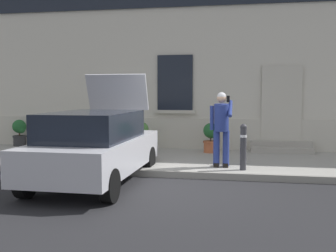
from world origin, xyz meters
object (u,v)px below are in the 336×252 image
at_px(bollard_near_person, 243,145).
at_px(planter_cream, 76,134).
at_px(planter_charcoal, 20,132).
at_px(planter_olive, 142,135).
at_px(person_on_phone, 221,125).
at_px(hatchback_car_silver, 95,145).
at_px(planter_terracotta, 211,137).

distance_m(bollard_near_person, planter_cream, 5.71).
height_order(planter_charcoal, planter_olive, same).
bearing_deg(planter_olive, person_on_phone, -43.16).
height_order(bollard_near_person, planter_cream, bollard_near_person).
bearing_deg(hatchback_car_silver, bollard_near_person, 22.26).
bearing_deg(person_on_phone, planter_charcoal, 145.97).
bearing_deg(planter_olive, planter_terracotta, -1.22).
xyz_separation_m(planter_charcoal, planter_terracotta, (6.28, -0.33, 0.00)).
xyz_separation_m(bollard_near_person, planter_cream, (-5.10, 2.56, -0.11)).
xyz_separation_m(person_on_phone, planter_cream, (-4.60, 2.32, -0.55)).
bearing_deg(planter_cream, bollard_near_person, -26.63).
bearing_deg(planter_olive, planter_cream, -179.35).
bearing_deg(planter_charcoal, planter_terracotta, -3.04).
bearing_deg(planter_cream, person_on_phone, -26.81).
relative_size(bollard_near_person, planter_cream, 1.22).
height_order(hatchback_car_silver, person_on_phone, hatchback_car_silver).
distance_m(person_on_phone, planter_terracotta, 2.40).
distance_m(bollard_near_person, person_on_phone, 0.71).
height_order(person_on_phone, planter_olive, person_on_phone).
relative_size(bollard_near_person, planter_terracotta, 1.22).
height_order(hatchback_car_silver, planter_olive, hatchback_car_silver).
xyz_separation_m(bollard_near_person, planter_terracotta, (-0.92, 2.54, -0.11)).
xyz_separation_m(hatchback_car_silver, planter_cream, (-2.07, 3.80, -0.19)).
bearing_deg(planter_terracotta, planter_olive, 178.78).
xyz_separation_m(bollard_near_person, planter_olive, (-3.01, 2.58, -0.11)).
xyz_separation_m(planter_cream, planter_terracotta, (4.19, -0.02, 0.00)).
relative_size(planter_cream, planter_olive, 1.00).
relative_size(bollard_near_person, planter_olive, 1.22).
height_order(bollard_near_person, planter_olive, bollard_near_person).
relative_size(hatchback_car_silver, bollard_near_person, 3.91).
bearing_deg(hatchback_car_silver, planter_terracotta, 60.77).
bearing_deg(hatchback_car_silver, planter_cream, 118.61).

